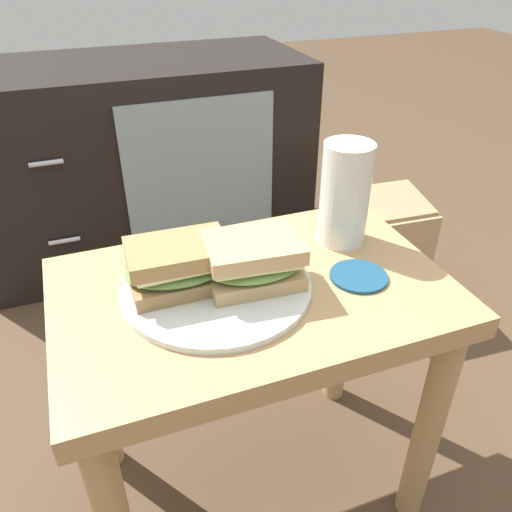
% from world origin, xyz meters
% --- Properties ---
extents(ground_plane, '(8.00, 8.00, 0.00)m').
position_xyz_m(ground_plane, '(0.00, 0.00, 0.00)').
color(ground_plane, '#4C3826').
extents(side_table, '(0.56, 0.36, 0.46)m').
position_xyz_m(side_table, '(0.00, 0.00, 0.37)').
color(side_table, tan).
rests_on(side_table, ground).
extents(tv_cabinet, '(0.96, 0.46, 0.58)m').
position_xyz_m(tv_cabinet, '(-0.00, 0.95, 0.29)').
color(tv_cabinet, black).
rests_on(tv_cabinet, ground).
extents(plate, '(0.27, 0.27, 0.01)m').
position_xyz_m(plate, '(-0.05, 0.01, 0.47)').
color(plate, silver).
rests_on(plate, side_table).
extents(sandwich_front, '(0.15, 0.10, 0.07)m').
position_xyz_m(sandwich_front, '(-0.10, 0.03, 0.50)').
color(sandwich_front, '#9E7A4C').
rests_on(sandwich_front, plate).
extents(sandwich_back, '(0.15, 0.11, 0.07)m').
position_xyz_m(sandwich_back, '(-0.00, -0.00, 0.50)').
color(sandwich_back, tan).
rests_on(sandwich_back, plate).
extents(beer_glass, '(0.08, 0.08, 0.16)m').
position_xyz_m(beer_glass, '(0.18, 0.07, 0.54)').
color(beer_glass, silver).
rests_on(beer_glass, side_table).
extents(coaster, '(0.08, 0.08, 0.01)m').
position_xyz_m(coaster, '(0.15, -0.03, 0.46)').
color(coaster, navy).
rests_on(coaster, side_table).
extents(paper_bag, '(0.22, 0.19, 0.33)m').
position_xyz_m(paper_bag, '(0.51, 0.41, 0.16)').
color(paper_bag, tan).
rests_on(paper_bag, ground).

